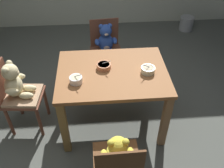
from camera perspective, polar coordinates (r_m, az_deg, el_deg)
ground_plane at (r=3.01m, az=0.08°, el=-8.72°), size 5.20×5.20×0.04m
dining_table at (r=2.55m, az=0.09°, el=0.69°), size 1.12×0.82×0.75m
teddy_chair_near_left at (r=2.75m, az=-21.23°, el=-0.91°), size 0.42×0.42×0.87m
teddy_chair_far_center at (r=3.30m, az=-1.43°, el=9.36°), size 0.45×0.44×0.83m
teddy_chair_near_front at (r=2.05m, az=1.30°, el=-17.02°), size 0.40×0.40×0.83m
porridge_bowl_white_near_left at (r=2.35m, az=-8.38°, el=1.03°), size 0.12×0.12×0.13m
porridge_bowl_terracotta_center at (r=2.51m, az=-1.93°, el=4.22°), size 0.15×0.15×0.12m
porridge_bowl_cream_near_right at (r=2.47m, az=8.36°, el=3.30°), size 0.14×0.14×0.13m
metal_pail at (r=4.93m, az=16.90°, el=13.32°), size 0.25×0.25×0.25m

